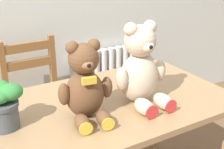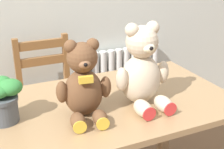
{
  "view_description": "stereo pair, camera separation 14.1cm",
  "coord_description": "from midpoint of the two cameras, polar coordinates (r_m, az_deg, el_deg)",
  "views": [
    {
      "loc": [
        -0.65,
        -0.82,
        1.43
      ],
      "look_at": [
        0.02,
        0.3,
        0.9
      ],
      "focal_mm": 50.0,
      "sensor_mm": 36.0,
      "label": 1
    },
    {
      "loc": [
        -0.52,
        -0.88,
        1.43
      ],
      "look_at": [
        0.02,
        0.3,
        0.9
      ],
      "focal_mm": 50.0,
      "sensor_mm": 36.0,
      "label": 2
    }
  ],
  "objects": [
    {
      "name": "wooden_chair_behind",
      "position": [
        2.23,
        -15.12,
        -4.9
      ],
      "size": [
        0.39,
        0.42,
        0.87
      ],
      "rotation": [
        0.0,
        0.0,
        3.14
      ],
      "color": "brown",
      "rests_on": "ground_plane"
    },
    {
      "name": "teddy_bear_left",
      "position": [
        1.35,
        -7.89,
        -2.09
      ],
      "size": [
        0.25,
        0.26,
        0.35
      ],
      "rotation": [
        0.0,
        0.0,
        2.99
      ],
      "color": "brown",
      "rests_on": "dining_table"
    },
    {
      "name": "radiator",
      "position": [
        2.72,
        -2.3,
        -2.57
      ],
      "size": [
        0.7,
        0.1,
        0.66
      ],
      "color": "silver",
      "rests_on": "ground_plane"
    },
    {
      "name": "dining_table",
      "position": [
        1.58,
        -4.32,
        -8.86
      ],
      "size": [
        1.29,
        0.73,
        0.73
      ],
      "color": "#9E7A51",
      "rests_on": "ground_plane"
    },
    {
      "name": "teddy_bear_right",
      "position": [
        1.47,
        2.56,
        0.93
      ],
      "size": [
        0.27,
        0.27,
        0.4
      ],
      "rotation": [
        0.0,
        0.0,
        3.13
      ],
      "color": "beige",
      "rests_on": "dining_table"
    },
    {
      "name": "potted_plant",
      "position": [
        1.38,
        -22.56,
        -4.9
      ],
      "size": [
        0.2,
        0.15,
        0.2
      ],
      "color": "#4C5156",
      "rests_on": "dining_table"
    }
  ]
}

